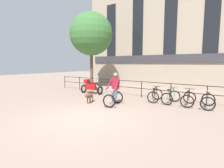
# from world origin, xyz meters

# --- Properties ---
(ground_plane) EXTENTS (60.00, 60.00, 0.00)m
(ground_plane) POSITION_xyz_m (0.00, 0.00, 0.00)
(ground_plane) COLOR gray
(canal_railing) EXTENTS (15.05, 0.05, 1.05)m
(canal_railing) POSITION_xyz_m (-0.00, 5.20, 0.71)
(canal_railing) COLOR black
(canal_railing) RESTS_ON ground_plane
(building_facade) EXTENTS (18.00, 0.72, 10.05)m
(building_facade) POSITION_xyz_m (0.00, 10.99, 5.00)
(building_facade) COLOR gray
(building_facade) RESTS_ON ground_plane
(cyclist_with_bike) EXTENTS (0.92, 1.29, 1.70)m
(cyclist_with_bike) POSITION_xyz_m (-0.27, 2.50, 0.76)
(cyclist_with_bike) COLOR black
(cyclist_with_bike) RESTS_ON ground_plane
(dog) EXTENTS (0.43, 0.99, 0.57)m
(dog) POSITION_xyz_m (-1.62, 2.04, 0.39)
(dog) COLOR brown
(dog) RESTS_ON ground_plane
(parked_motorcycle) EXTENTS (1.64, 0.74, 1.35)m
(parked_motorcycle) POSITION_xyz_m (-3.54, 4.34, 0.56)
(parked_motorcycle) COLOR black
(parked_motorcycle) RESTS_ON ground_plane
(parked_bicycle_near_lamp) EXTENTS (0.82, 1.20, 0.86)m
(parked_bicycle_near_lamp) POSITION_xyz_m (1.19, 4.54, 0.36)
(parked_bicycle_near_lamp) COLOR black
(parked_bicycle_near_lamp) RESTS_ON ground_plane
(parked_bicycle_mid_left) EXTENTS (0.77, 1.17, 0.86)m
(parked_bicycle_mid_left) POSITION_xyz_m (2.09, 4.54, 0.36)
(parked_bicycle_mid_left) COLOR black
(parked_bicycle_mid_left) RESTS_ON ground_plane
(parked_bicycle_mid_right) EXTENTS (0.76, 1.17, 0.86)m
(parked_bicycle_mid_right) POSITION_xyz_m (2.98, 4.54, 0.36)
(parked_bicycle_mid_right) COLOR black
(parked_bicycle_mid_right) RESTS_ON ground_plane
(parked_bicycle_far_end) EXTENTS (0.76, 1.17, 0.86)m
(parked_bicycle_far_end) POSITION_xyz_m (3.88, 4.54, 0.36)
(parked_bicycle_far_end) COLOR black
(parked_bicycle_far_end) RESTS_ON ground_plane
(tree_canalside_left) EXTENTS (3.74, 3.74, 6.61)m
(tree_canalside_left) POSITION_xyz_m (-5.65, 6.74, 4.72)
(tree_canalside_left) COLOR brown
(tree_canalside_left) RESTS_ON ground_plane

